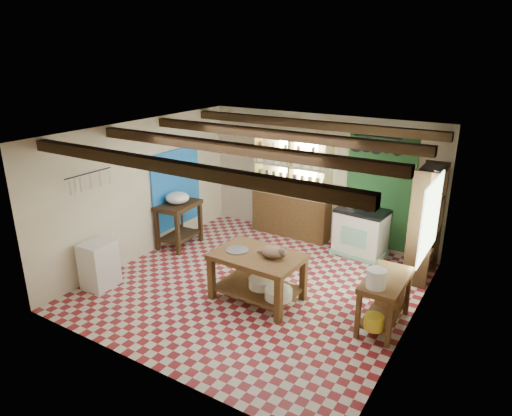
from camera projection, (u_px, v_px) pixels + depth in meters
The scene contains 30 objects.
floor at pixel (256, 286), 7.75m from camera, with size 5.00×5.00×0.02m, color maroon.
ceiling at pixel (256, 133), 6.88m from camera, with size 5.00×5.00×0.02m, color #4C4C52.
wall_back at pixel (320, 178), 9.32m from camera, with size 5.00×0.04×2.60m, color beige.
wall_front at pixel (142, 276), 5.31m from camera, with size 5.00×0.04×2.60m, color beige.
wall_left at pixel (143, 190), 8.56m from camera, with size 0.04×5.00×2.60m, color beige.
wall_right at pixel (415, 248), 6.07m from camera, with size 0.04×5.00×2.60m, color beige.
ceiling_beams at pixel (256, 141), 6.92m from camera, with size 5.00×3.80×0.15m, color #362313.
blue_wall_patch at pixel (176, 188), 9.33m from camera, with size 0.04×1.40×1.60m, color blue.
green_wall_patch at pixel (379, 190), 8.69m from camera, with size 1.30×0.04×2.30m, color #215226.
window_back at pixel (298, 156), 9.42m from camera, with size 0.90×0.02×0.80m, color silver.
window_right at pixel (431, 218), 6.85m from camera, with size 0.02×1.30×1.20m, color silver.
utensil_rail at pixel (89, 180), 7.41m from camera, with size 0.06×0.90×0.28m, color black.
pot_rack at pixel (377, 146), 8.04m from camera, with size 0.86×0.12×0.36m, color black.
shelving_unit at pixel (292, 186), 9.51m from camera, with size 1.70×0.34×2.20m, color tan.
tall_rack at pixel (426, 224), 7.72m from camera, with size 0.40×0.86×2.00m, color #362313.
work_table at pixel (257, 277), 7.21m from camera, with size 1.37×0.92×0.78m, color brown.
stove at pixel (361, 232), 8.79m from camera, with size 0.94×0.63×0.92m, color white.
prep_table at pixel (179, 225), 9.18m from camera, with size 0.61×0.89×0.90m, color #362313.
white_cabinet at pixel (99, 264), 7.61m from camera, with size 0.44×0.53×0.80m, color white.
right_counter at pixel (384, 302), 6.51m from camera, with size 0.54×1.07×0.77m, color brown.
cat at pixel (273, 252), 6.96m from camera, with size 0.38×0.29×0.17m, color #84644C.
steel_tray at pixel (237, 250), 7.22m from camera, with size 0.36×0.36×0.02m, color #A8A7AF.
basin_large at pixel (262, 283), 7.26m from camera, with size 0.42×0.42×0.15m, color white.
basin_small at pixel (279, 294), 6.94m from camera, with size 0.42×0.42×0.15m, color white.
kettle_left at pixel (351, 202), 8.74m from camera, with size 0.18×0.18×0.21m, color #A8A7AF.
kettle_right at pixel (368, 206), 8.55m from camera, with size 0.15×0.15×0.19m, color black.
enamel_bowl at pixel (178, 198), 9.00m from camera, with size 0.46×0.46×0.23m, color white.
white_bucket at pixel (376, 279), 6.09m from camera, with size 0.27×0.27×0.27m, color white.
wicker_basket at pixel (390, 296), 6.77m from camera, with size 0.36×0.29×0.25m, color #94653C.
yellow_tub at pixel (374, 322), 6.18m from camera, with size 0.27×0.27×0.19m, color gold.
Camera 1 is at (3.63, -5.84, 3.81)m, focal length 32.00 mm.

